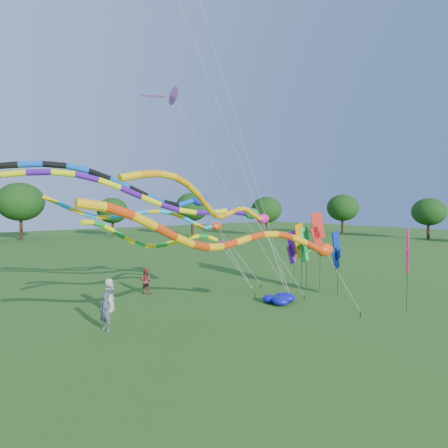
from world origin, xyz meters
TOP-DOWN VIEW (x-y plane):
  - ground at (0.00, 0.00)m, footprint 160.00×160.00m
  - tree_ring at (-0.62, -2.48)m, footprint 117.12×114.92m
  - tube_kite_red at (-4.58, -0.67)m, footprint 14.36×1.41m
  - tube_kite_orange at (-4.34, 1.70)m, footprint 12.83×5.24m
  - tube_kite_purple at (-5.66, 5.77)m, footprint 17.15×4.91m
  - tube_kite_blue at (-7.89, 6.99)m, footprint 17.45×2.97m
  - tube_kite_cyan at (-3.59, 9.40)m, footprint 13.02×4.01m
  - tube_kite_green at (-4.00, 6.19)m, footprint 11.48×1.37m
  - delta_kite_high_c at (-1.75, 10.85)m, footprint 6.51×7.56m
  - banner_pole_blue_a at (5.44, 2.75)m, footprint 1.16×0.23m
  - banner_pole_red at (6.20, 4.83)m, footprint 1.11×0.51m
  - banner_pole_orange at (5.44, 5.76)m, footprint 1.16×0.09m
  - banner_pole_violet at (6.03, 6.98)m, footprint 1.16×0.08m
  - banner_pole_green at (5.84, 5.68)m, footprint 1.15×0.33m
  - banner_pole_magenta_a at (5.53, -1.73)m, footprint 1.11×0.51m
  - blue_nylon_heap at (1.54, 4.11)m, footprint 1.67×1.51m
  - person_a at (-7.18, 8.61)m, footprint 1.02×1.05m
  - person_b at (-8.57, 5.51)m, footprint 0.69×0.79m
  - person_c at (-3.73, 11.08)m, footprint 1.01×1.04m

SIDE VIEW (x-z plane):
  - ground at x=0.00m, z-range 0.00..0.00m
  - blue_nylon_heap at x=1.54m, z-range -0.03..0.56m
  - person_c at x=-3.73m, z-range 0.00..1.69m
  - person_a at x=-7.18m, z-range 0.00..1.82m
  - person_b at x=-8.57m, z-range 0.00..1.83m
  - banner_pole_violet at x=6.03m, z-range 0.75..4.78m
  - banner_pole_blue_a at x=5.44m, z-range 0.87..5.12m
  - banner_pole_green at x=5.84m, z-range 0.92..5.27m
  - banner_pole_orange at x=5.44m, z-range 1.06..5.70m
  - banner_pole_magenta_a at x=5.53m, z-range 1.07..5.75m
  - tube_kite_green at x=-4.00m, z-range 1.07..6.82m
  - banner_pole_red at x=6.20m, z-range 1.44..6.87m
  - tube_kite_red at x=-4.58m, z-range 1.17..7.79m
  - tube_kite_cyan at x=-3.59m, z-range 1.59..8.50m
  - tree_ring at x=-0.62m, z-range 0.72..10.42m
  - tube_kite_orange at x=-4.34m, z-range 1.98..9.55m
  - tube_kite_purple at x=-5.66m, z-range 2.11..10.30m
  - tube_kite_blue at x=-7.89m, z-range 2.53..11.27m
  - delta_kite_high_c at x=-1.75m, z-range 5.62..20.90m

